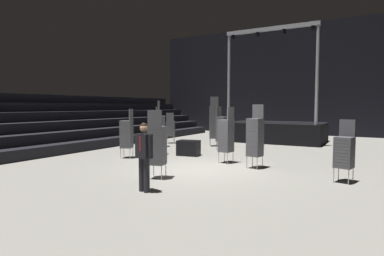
{
  "coord_description": "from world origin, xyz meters",
  "views": [
    {
      "loc": [
        4.91,
        -9.19,
        2.07
      ],
      "look_at": [
        0.06,
        -0.65,
        1.4
      ],
      "focal_mm": 29.78,
      "sensor_mm": 36.0,
      "label": 1
    }
  ],
  "objects_px": {
    "man_with_tie": "(144,153)",
    "chair_stack_rear_right": "(344,151)",
    "stage_riser": "(276,130)",
    "chair_stack_rear_centre": "(155,128)",
    "chair_stack_front_left": "(255,136)",
    "chair_stack_front_right": "(127,133)",
    "chair_stack_rear_left": "(226,135)",
    "equipment_road_case": "(189,148)",
    "chair_stack_mid_left": "(160,127)",
    "chair_stack_mid_right": "(171,128)",
    "chair_stack_mid_centre": "(214,122)",
    "chair_stack_aisle_left": "(157,144)",
    "chair_stack_aisle_right": "(222,128)"
  },
  "relations": [
    {
      "from": "man_with_tie",
      "to": "chair_stack_rear_right",
      "type": "height_order",
      "value": "chair_stack_rear_right"
    },
    {
      "from": "stage_riser",
      "to": "chair_stack_rear_centre",
      "type": "distance_m",
      "value": 8.37
    },
    {
      "from": "chair_stack_front_left",
      "to": "chair_stack_front_right",
      "type": "bearing_deg",
      "value": 15.46
    },
    {
      "from": "chair_stack_rear_left",
      "to": "equipment_road_case",
      "type": "bearing_deg",
      "value": 78.7
    },
    {
      "from": "man_with_tie",
      "to": "chair_stack_front_left",
      "type": "height_order",
      "value": "chair_stack_front_left"
    },
    {
      "from": "stage_riser",
      "to": "chair_stack_mid_left",
      "type": "height_order",
      "value": "stage_riser"
    },
    {
      "from": "chair_stack_front_right",
      "to": "chair_stack_mid_right",
      "type": "distance_m",
      "value": 5.27
    },
    {
      "from": "stage_riser",
      "to": "man_with_tie",
      "type": "xyz_separation_m",
      "value": [
        0.15,
        -12.66,
        0.29
      ]
    },
    {
      "from": "stage_riser",
      "to": "chair_stack_mid_centre",
      "type": "distance_m",
      "value": 4.47
    },
    {
      "from": "chair_stack_aisle_left",
      "to": "chair_stack_mid_centre",
      "type": "bearing_deg",
      "value": 88.15
    },
    {
      "from": "chair_stack_mid_left",
      "to": "chair_stack_aisle_right",
      "type": "relative_size",
      "value": 1.0
    },
    {
      "from": "equipment_road_case",
      "to": "chair_stack_rear_left",
      "type": "bearing_deg",
      "value": -21.51
    },
    {
      "from": "chair_stack_aisle_left",
      "to": "chair_stack_rear_left",
      "type": "bearing_deg",
      "value": 62.59
    },
    {
      "from": "chair_stack_rear_centre",
      "to": "chair_stack_mid_centre",
      "type": "bearing_deg",
      "value": -41.96
    },
    {
      "from": "stage_riser",
      "to": "chair_stack_aisle_right",
      "type": "relative_size",
      "value": 3.08
    },
    {
      "from": "chair_stack_rear_left",
      "to": "chair_stack_aisle_right",
      "type": "height_order",
      "value": "same"
    },
    {
      "from": "chair_stack_aisle_left",
      "to": "chair_stack_rear_right",
      "type": "bearing_deg",
      "value": 8.88
    },
    {
      "from": "stage_riser",
      "to": "chair_stack_mid_left",
      "type": "xyz_separation_m",
      "value": [
        -4.51,
        -5.39,
        0.37
      ]
    },
    {
      "from": "chair_stack_aisle_right",
      "to": "chair_stack_aisle_left",
      "type": "bearing_deg",
      "value": 16.94
    },
    {
      "from": "chair_stack_rear_centre",
      "to": "chair_stack_rear_left",
      "type": "bearing_deg",
      "value": -123.43
    },
    {
      "from": "chair_stack_front_left",
      "to": "chair_stack_rear_right",
      "type": "distance_m",
      "value": 2.86
    },
    {
      "from": "stage_riser",
      "to": "chair_stack_aisle_left",
      "type": "bearing_deg",
      "value": -92.13
    },
    {
      "from": "chair_stack_mid_centre",
      "to": "chair_stack_rear_right",
      "type": "xyz_separation_m",
      "value": [
        6.51,
        -5.38,
        -0.42
      ]
    },
    {
      "from": "stage_riser",
      "to": "chair_stack_aisle_left",
      "type": "distance_m",
      "value": 11.34
    },
    {
      "from": "chair_stack_front_left",
      "to": "chair_stack_aisle_right",
      "type": "distance_m",
      "value": 4.53
    },
    {
      "from": "chair_stack_rear_right",
      "to": "chair_stack_rear_centre",
      "type": "xyz_separation_m",
      "value": [
        -7.42,
        1.47,
        0.29
      ]
    },
    {
      "from": "chair_stack_mid_left",
      "to": "chair_stack_mid_right",
      "type": "height_order",
      "value": "chair_stack_mid_left"
    },
    {
      "from": "man_with_tie",
      "to": "chair_stack_rear_right",
      "type": "relative_size",
      "value": 0.98
    },
    {
      "from": "chair_stack_mid_right",
      "to": "chair_stack_front_right",
      "type": "bearing_deg",
      "value": -100.83
    },
    {
      "from": "stage_riser",
      "to": "chair_stack_aisle_right",
      "type": "xyz_separation_m",
      "value": [
        -1.29,
        -4.9,
        0.37
      ]
    },
    {
      "from": "chair_stack_mid_left",
      "to": "chair_stack_mid_centre",
      "type": "relative_size",
      "value": 0.8
    },
    {
      "from": "chair_stack_front_left",
      "to": "chair_stack_mid_centre",
      "type": "bearing_deg",
      "value": -40.97
    },
    {
      "from": "chair_stack_mid_right",
      "to": "chair_stack_aisle_right",
      "type": "height_order",
      "value": "chair_stack_aisle_right"
    },
    {
      "from": "chair_stack_mid_left",
      "to": "chair_stack_rear_right",
      "type": "xyz_separation_m",
      "value": [
        8.79,
        -3.82,
        -0.17
      ]
    },
    {
      "from": "chair_stack_front_right",
      "to": "chair_stack_mid_centre",
      "type": "relative_size",
      "value": 0.77
    },
    {
      "from": "chair_stack_mid_right",
      "to": "chair_stack_rear_left",
      "type": "distance_m",
      "value": 6.67
    },
    {
      "from": "chair_stack_rear_left",
      "to": "chair_stack_rear_centre",
      "type": "relative_size",
      "value": 0.89
    },
    {
      "from": "chair_stack_mid_centre",
      "to": "chair_stack_rear_left",
      "type": "height_order",
      "value": "chair_stack_mid_centre"
    },
    {
      "from": "chair_stack_aisle_right",
      "to": "chair_stack_front_right",
      "type": "bearing_deg",
      "value": -20.81
    },
    {
      "from": "man_with_tie",
      "to": "chair_stack_aisle_left",
      "type": "xyz_separation_m",
      "value": [
        -0.57,
        1.33,
        0.04
      ]
    },
    {
      "from": "man_with_tie",
      "to": "chair_stack_mid_centre",
      "type": "relative_size",
      "value": 0.66
    },
    {
      "from": "chair_stack_rear_centre",
      "to": "chair_stack_aisle_right",
      "type": "bearing_deg",
      "value": -61.99
    },
    {
      "from": "chair_stack_mid_left",
      "to": "chair_stack_rear_right",
      "type": "relative_size",
      "value": 1.2
    },
    {
      "from": "chair_stack_front_right",
      "to": "chair_stack_aisle_left",
      "type": "relative_size",
      "value": 1.0
    },
    {
      "from": "chair_stack_mid_centre",
      "to": "chair_stack_rear_centre",
      "type": "distance_m",
      "value": 4.02
    },
    {
      "from": "chair_stack_mid_right",
      "to": "chair_stack_rear_centre",
      "type": "height_order",
      "value": "chair_stack_rear_centre"
    },
    {
      "from": "chair_stack_mid_centre",
      "to": "chair_stack_aisle_left",
      "type": "relative_size",
      "value": 1.3
    },
    {
      "from": "chair_stack_rear_left",
      "to": "chair_stack_mid_right",
      "type": "bearing_deg",
      "value": 61.38
    },
    {
      "from": "chair_stack_aisle_right",
      "to": "chair_stack_mid_right",
      "type": "bearing_deg",
      "value": -97.23
    },
    {
      "from": "chair_stack_front_left",
      "to": "chair_stack_aisle_left",
      "type": "distance_m",
      "value": 3.46
    }
  ]
}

